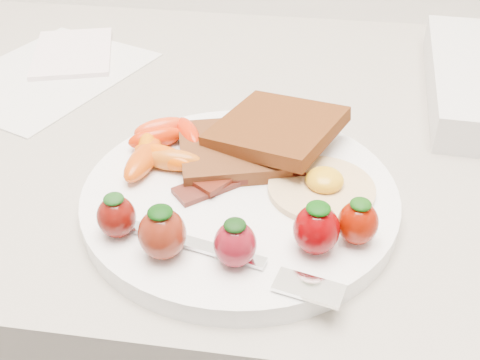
# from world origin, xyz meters

# --- Properties ---
(plate) EXTENTS (0.27, 0.27, 0.02)m
(plate) POSITION_xyz_m (0.01, 1.56, 0.91)
(plate) COLOR white
(plate) RESTS_ON counter
(toast_lower) EXTENTS (0.12, 0.12, 0.01)m
(toast_lower) POSITION_xyz_m (-0.01, 1.60, 0.93)
(toast_lower) COLOR black
(toast_lower) RESTS_ON plate
(toast_upper) EXTENTS (0.14, 0.14, 0.02)m
(toast_upper) POSITION_xyz_m (0.03, 1.63, 0.94)
(toast_upper) COLOR black
(toast_upper) RESTS_ON toast_lower
(fried_egg) EXTENTS (0.10, 0.10, 0.02)m
(fried_egg) POSITION_xyz_m (0.08, 1.56, 0.92)
(fried_egg) COLOR #F9DDB6
(fried_egg) RESTS_ON plate
(bacon_strips) EXTENTS (0.11, 0.11, 0.01)m
(bacon_strips) POSITION_xyz_m (0.00, 1.57, 0.92)
(bacon_strips) COLOR black
(bacon_strips) RESTS_ON plate
(baby_carrots) EXTENTS (0.08, 0.11, 0.02)m
(baby_carrots) POSITION_xyz_m (-0.07, 1.59, 0.93)
(baby_carrots) COLOR red
(baby_carrots) RESTS_ON plate
(strawberries) EXTENTS (0.21, 0.07, 0.04)m
(strawberries) POSITION_xyz_m (0.02, 1.48, 0.94)
(strawberries) COLOR #540A06
(strawberries) RESTS_ON plate
(fork) EXTENTS (0.17, 0.07, 0.00)m
(fork) POSITION_xyz_m (0.02, 1.47, 0.92)
(fork) COLOR white
(fork) RESTS_ON plate
(paper_sheet) EXTENTS (0.25, 0.28, 0.00)m
(paper_sheet) POSITION_xyz_m (-0.26, 1.77, 0.90)
(paper_sheet) COLOR silver
(paper_sheet) RESTS_ON counter
(notepad) EXTENTS (0.13, 0.16, 0.01)m
(notepad) POSITION_xyz_m (-0.25, 1.83, 0.91)
(notepad) COLOR white
(notepad) RESTS_ON paper_sheet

